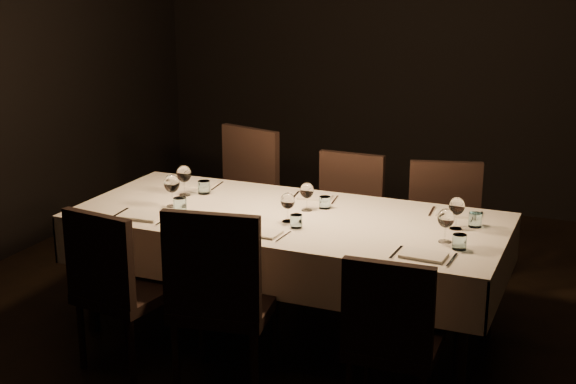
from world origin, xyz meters
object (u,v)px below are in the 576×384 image
at_px(chair_near_left, 115,282).
at_px(chair_far_left, 239,196).
at_px(chair_near_center, 220,294).
at_px(chair_near_right, 391,334).
at_px(chair_far_right, 444,232).
at_px(dining_table, 288,227).
at_px(chair_far_center, 345,218).

distance_m(chair_near_left, chair_far_left, 1.58).
bearing_deg(chair_near_center, chair_near_left, -11.03).
distance_m(chair_near_right, chair_far_right, 1.49).
bearing_deg(dining_table, chair_far_right, 43.21).
xyz_separation_m(chair_near_center, chair_far_left, (-0.68, 1.60, 0.01)).
relative_size(chair_far_center, chair_far_right, 0.99).
bearing_deg(chair_near_left, dining_table, -123.89).
bearing_deg(chair_far_center, chair_near_right, -62.65).
bearing_deg(chair_near_left, chair_far_left, -80.62).
height_order(dining_table, chair_near_right, chair_near_right).
height_order(chair_near_center, chair_far_center, chair_near_center).
relative_size(chair_near_center, chair_far_right, 1.07).
bearing_deg(chair_far_center, chair_far_left, 178.15).
relative_size(chair_far_left, chair_far_center, 1.11).
height_order(chair_far_left, chair_far_center, chair_far_left).
bearing_deg(chair_far_left, chair_far_center, 12.79).
xyz_separation_m(chair_near_left, chair_near_right, (1.54, 0.01, -0.02)).
relative_size(dining_table, chair_far_right, 2.62).
bearing_deg(chair_far_left, chair_near_center, -51.14).
bearing_deg(dining_table, chair_near_left, -132.07).
distance_m(chair_near_right, chair_far_center, 1.70).
distance_m(chair_far_center, chair_far_right, 0.69).
distance_m(dining_table, chair_far_left, 1.10).
height_order(chair_near_left, chair_far_center, chair_far_center).
distance_m(chair_near_left, chair_near_right, 1.54).
xyz_separation_m(chair_near_center, chair_far_right, (0.82, 1.52, -0.03)).
relative_size(chair_near_center, chair_near_right, 1.16).
relative_size(dining_table, chair_near_left, 2.70).
distance_m(dining_table, chair_near_left, 1.05).
height_order(chair_near_right, chair_far_right, chair_far_right).
bearing_deg(chair_far_right, chair_near_right, -103.36).
xyz_separation_m(chair_near_left, chair_far_left, (-0.03, 1.58, 0.05)).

